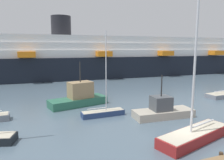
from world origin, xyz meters
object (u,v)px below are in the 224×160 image
sailboat_2 (103,112)px  fishing_boat_1 (163,110)px  fishing_boat_0 (79,97)px  sailboat_3 (195,133)px  cruise_ship (125,58)px

sailboat_2 → fishing_boat_1: sailboat_2 is taller
sailboat_2 → fishing_boat_0: 5.42m
fishing_boat_0 → fishing_boat_1: size_ratio=1.18×
fishing_boat_1 → sailboat_3: bearing=84.8°
sailboat_2 → sailboat_3: (4.91, -8.24, 0.19)m
fishing_boat_1 → cruise_ship: bearing=-103.9°
sailboat_3 → cruise_ship: cruise_ship is taller
sailboat_3 → fishing_boat_1: (0.82, 5.72, 0.11)m
sailboat_3 → fishing_boat_1: bearing=-114.4°
fishing_boat_0 → cruise_ship: cruise_ship is taller
sailboat_2 → cruise_ship: size_ratio=0.10×
fishing_boat_0 → sailboat_2: bearing=-87.2°
sailboat_3 → fishing_boat_1: sailboat_3 is taller
fishing_boat_1 → cruise_ship: (10.36, 34.08, 3.91)m
sailboat_3 → sailboat_2: bearing=-75.5°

